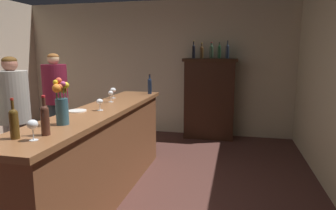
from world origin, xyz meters
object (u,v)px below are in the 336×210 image
(bar_counter, at_px, (101,155))
(display_bottle_midleft, at_px, (202,52))
(wine_glass_spare, at_px, (32,125))
(display_bottle_center, at_px, (211,51))
(patron_tall, at_px, (56,101))
(patron_by_cabinet, at_px, (15,119))
(wine_glass_mid, at_px, (100,102))
(wine_bottle_rose, at_px, (150,85))
(display_bottle_midright, at_px, (219,51))
(display_cabinet, at_px, (209,97))
(cheese_plate, at_px, (77,111))
(display_bottle_left, at_px, (194,51))
(flower_arrangement, at_px, (62,104))
(wine_glass_front, at_px, (111,94))
(wine_bottle_chardonnay, at_px, (14,122))
(wine_glass_rear, at_px, (113,91))
(wine_bottle_syrah, at_px, (45,118))
(display_bottle_right, at_px, (227,51))

(bar_counter, distance_m, display_bottle_midleft, 3.14)
(wine_glass_spare, height_order, display_bottle_midleft, display_bottle_midleft)
(display_bottle_center, distance_m, patron_tall, 2.94)
(patron_by_cabinet, bearing_deg, wine_glass_mid, 14.54)
(wine_bottle_rose, xyz_separation_m, display_bottle_midright, (0.94, 1.49, 0.51))
(display_cabinet, height_order, display_bottle_midleft, display_bottle_midleft)
(cheese_plate, relative_size, patron_tall, 0.12)
(display_bottle_left, relative_size, display_bottle_center, 1.10)
(cheese_plate, height_order, display_bottle_left, display_bottle_left)
(wine_glass_mid, relative_size, flower_arrangement, 0.31)
(display_bottle_midleft, bearing_deg, patron_by_cabinet, -124.10)
(display_bottle_left, bearing_deg, patron_tall, -142.73)
(display_bottle_center, bearing_deg, display_bottle_midright, 0.00)
(wine_glass_front, relative_size, display_bottle_midleft, 0.49)
(wine_bottle_chardonnay, height_order, wine_glass_rear, wine_bottle_chardonnay)
(wine_glass_spare, relative_size, flower_arrangement, 0.37)
(wine_bottle_syrah, distance_m, display_bottle_left, 3.94)
(display_bottle_center, bearing_deg, wine_glass_rear, -120.04)
(wine_bottle_syrah, bearing_deg, patron_by_cabinet, 138.37)
(wine_glass_rear, height_order, display_bottle_midright, display_bottle_midright)
(wine_glass_spare, relative_size, patron_tall, 0.09)
(wine_bottle_chardonnay, height_order, cheese_plate, wine_bottle_chardonnay)
(cheese_plate, xyz_separation_m, patron_by_cabinet, (-0.93, 0.16, -0.18))
(wine_glass_rear, height_order, display_bottle_center, display_bottle_center)
(display_bottle_left, bearing_deg, display_bottle_right, 0.00)
(display_bottle_midright, bearing_deg, wine_glass_front, -117.43)
(wine_bottle_rose, relative_size, display_bottle_center, 0.98)
(flower_arrangement, bearing_deg, bar_counter, 90.65)
(display_bottle_right, bearing_deg, wine_bottle_chardonnay, -109.04)
(display_bottle_right, bearing_deg, wine_bottle_rose, -126.30)
(wine_bottle_rose, distance_m, cheese_plate, 1.54)
(wine_bottle_syrah, relative_size, wine_glass_spare, 2.01)
(display_bottle_midleft, relative_size, display_bottle_right, 0.89)
(wine_glass_mid, xyz_separation_m, patron_by_cabinet, (-1.14, 0.05, -0.26))
(wine_glass_front, bearing_deg, display_cabinet, 65.82)
(wine_bottle_rose, bearing_deg, display_bottle_midright, 57.70)
(display_bottle_center, bearing_deg, display_bottle_left, -180.00)
(display_cabinet, xyz_separation_m, flower_arrangement, (-0.97, -3.53, 0.43))
(display_bottle_midleft, xyz_separation_m, patron_by_cabinet, (-1.91, -2.82, -0.81))
(wine_glass_rear, relative_size, display_bottle_midright, 0.48)
(wine_bottle_chardonnay, relative_size, patron_tall, 0.18)
(wine_glass_front, relative_size, wine_glass_rear, 1.01)
(wine_glass_spare, bearing_deg, wine_bottle_chardonnay, 176.97)
(display_cabinet, height_order, display_bottle_midright, display_bottle_midright)
(wine_glass_spare, relative_size, display_bottle_center, 0.50)
(display_bottle_center, height_order, display_bottle_right, display_bottle_right)
(wine_glass_front, xyz_separation_m, cheese_plate, (-0.11, -0.65, -0.10))
(display_cabinet, bearing_deg, display_bottle_midleft, -180.00)
(display_cabinet, xyz_separation_m, cheese_plate, (-1.15, -2.97, 0.25))
(wine_bottle_rose, relative_size, display_bottle_left, 0.88)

